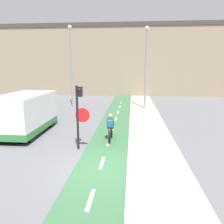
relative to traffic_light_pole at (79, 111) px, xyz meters
The scene contains 9 objects.
ground_plane 2.97m from the traffic_light_pole, 57.62° to the right, with size 120.00×120.00×0.00m, color slate.
bike_lane 2.96m from the traffic_light_pole, 57.46° to the right, with size 2.02×60.00×0.02m.
sidewalk_strip 4.37m from the traffic_light_pole, 29.53° to the right, with size 2.40×60.00×0.05m.
building_row_background 21.78m from the traffic_light_pole, 86.71° to the left, with size 60.00×5.20×9.24m.
traffic_light_pole is the anchor object (origin of this frame).
street_lamp_far 12.21m from the traffic_light_pole, 107.02° to the left, with size 0.36×0.36×7.59m.
street_lamp_sidewalk 11.43m from the traffic_light_pole, 71.24° to the left, with size 0.36×0.36×7.26m.
cyclist_near 2.24m from the traffic_light_pole, 46.82° to the left, with size 0.46×1.66×1.43m.
van 4.38m from the traffic_light_pole, 149.59° to the left, with size 2.20×4.45×2.29m.
Camera 1 is at (1.15, -7.64, 3.85)m, focal length 35.00 mm.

